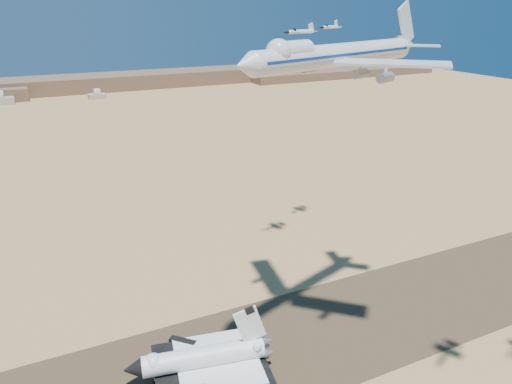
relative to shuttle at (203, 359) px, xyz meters
name	(u,v)px	position (x,y,z in m)	size (l,w,h in m)	color
ground	(231,361)	(9.82, 2.14, -5.62)	(1200.00, 1200.00, 0.00)	tan
runway	(231,361)	(9.82, 2.14, -5.59)	(600.00, 50.00, 0.06)	brown
ridgeline	(110,84)	(75.14, 529.45, 2.01)	(960.00, 90.00, 18.00)	brown
shuttle	(203,359)	(0.00, 0.00, 0.00)	(42.45, 31.21, 20.90)	white
carrier_747	(333,55)	(37.99, -2.02, 82.84)	(73.13, 54.21, 18.40)	silver
crew_a	(237,382)	(7.19, -7.73, -4.74)	(0.60, 0.39, 1.64)	#EC580D
crew_c	(241,382)	(8.30, -8.31, -4.62)	(1.10, 0.56, 1.88)	#EC580D
chase_jet_c	(300,31)	(60.37, 52.31, 85.78)	(15.20, 8.66, 3.84)	silver
chase_jet_d	(329,27)	(81.96, 65.34, 86.49)	(13.50, 8.53, 3.52)	silver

